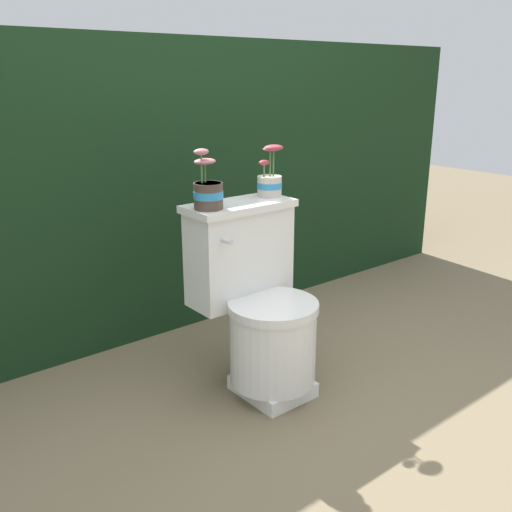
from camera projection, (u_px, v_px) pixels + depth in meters
ground_plane at (282, 387)px, 2.48m from camera, size 12.00×12.00×0.00m
hedge_backdrop at (134, 179)px, 3.20m from camera, size 4.26×0.94×1.48m
toilet at (258, 305)px, 2.40m from camera, size 0.47×0.52×0.79m
potted_plant_left at (208, 191)px, 2.23m from camera, size 0.12×0.12×0.24m
potted_plant_midleft at (270, 179)px, 2.46m from camera, size 0.12×0.11×0.22m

